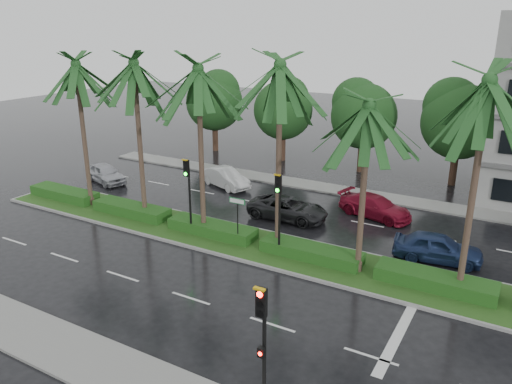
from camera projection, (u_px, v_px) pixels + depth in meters
The scene contains 17 objects.
ground at pixel (249, 254), 25.70m from camera, with size 120.00×120.00×0.00m, color black.
near_sidewalk at pixel (100, 365), 17.30m from camera, with size 40.00×2.40×0.12m, color gray.
far_sidewalk at pixel (335, 189), 35.54m from camera, with size 40.00×2.00×0.12m, color gray.
median at pixel (259, 246), 26.50m from camera, with size 36.00×4.00×0.15m.
hedge at pixel (259, 239), 26.38m from camera, with size 35.20×1.40×0.60m.
lane_markings at pixel (299, 271), 23.92m from camera, with size 34.00×13.06×0.01m.
palm_row at pixel (237, 87), 24.44m from camera, with size 26.30×4.20×10.14m.
signal_near at pixel (263, 346), 14.36m from camera, with size 0.34×0.45×4.36m.
signal_median_left at pixel (188, 186), 26.87m from camera, with size 0.34×0.42×4.36m.
signal_median_right at pixel (279, 203), 24.28m from camera, with size 0.34×0.42×4.36m.
street_sign at pixel (237, 210), 25.88m from camera, with size 0.95×0.09×2.60m.
bg_trees at pixel (375, 112), 38.19m from camera, with size 33.30×5.46×7.89m.
car_silver at pixel (105, 173), 37.11m from camera, with size 4.08×1.64×1.39m, color #B1B1B9.
car_white at pixel (225, 178), 36.06m from camera, with size 4.20×1.46×1.38m, color silver.
car_darkgrey at pixel (288, 208), 30.18m from camera, with size 4.87×2.24×1.35m, color black.
car_red at pixel (375, 206), 30.49m from camera, with size 4.60×1.87×1.33m, color maroon.
car_blue at pixel (438, 247), 24.78m from camera, with size 4.27×1.72×1.46m, color navy.
Camera 1 is at (11.88, -20.05, 11.31)m, focal length 35.00 mm.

